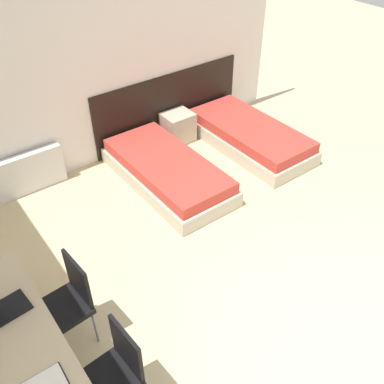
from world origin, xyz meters
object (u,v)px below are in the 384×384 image
Objects in this scene: bed_near_window at (167,172)px; chair_near_laptop at (68,300)px; chair_near_notebook at (115,372)px; bed_near_door at (250,136)px; laptop at (2,307)px; nightstand at (178,127)px.

bed_near_window is 2.51m from chair_near_laptop.
bed_near_window is 2.17× the size of chair_near_notebook.
bed_near_door is 6.10× the size of laptop.
bed_near_window is 2.94m from laptop.
nightstand is 0.49× the size of chair_near_notebook.
laptop is (-0.48, 0.03, 0.27)m from chair_near_laptop.
nightstand is 3.99m from laptop.
laptop is (-3.26, -2.23, 0.57)m from nightstand.
chair_near_notebook is at bearing -131.71° from bed_near_window.
bed_near_door is at bearing 14.06° from laptop.
laptop reaches higher than chair_near_notebook.
nightstand is (0.76, 0.81, 0.05)m from bed_near_window.
chair_near_notebook is (-3.54, -2.27, 0.34)m from bed_near_door.
laptop is at bearing 172.75° from chair_near_laptop.
laptop is (-2.50, -1.42, 0.62)m from bed_near_window.
laptop is (-4.02, -1.42, 0.62)m from bed_near_door.
laptop is at bearing -160.56° from bed_near_door.
nightstand is at bearing 46.75° from bed_near_window.
bed_near_window is at bearing 24.18° from laptop.
chair_near_laptop is 2.82× the size of laptop.
nightstand reaches higher than bed_near_door.
laptop reaches higher than nightstand.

